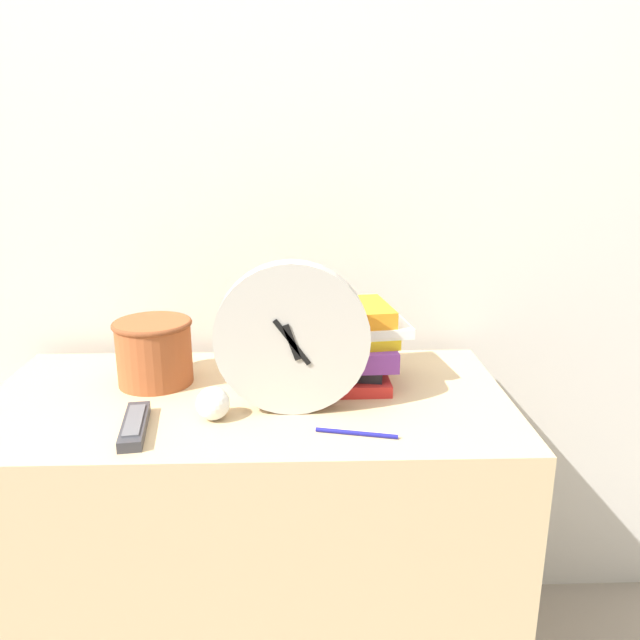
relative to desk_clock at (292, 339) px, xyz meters
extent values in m
cube|color=beige|center=(-0.09, 0.41, 0.31)|extent=(6.00, 0.04, 2.40)
cube|color=tan|center=(-0.09, 0.07, -0.52)|extent=(1.06, 0.54, 0.75)
cylinder|color=#B7B2A8|center=(0.00, 0.00, 0.00)|extent=(0.29, 0.05, 0.29)
cylinder|color=white|center=(0.00, -0.01, 0.00)|extent=(0.26, 0.01, 0.26)
cube|color=black|center=(0.00, -0.02, 0.00)|extent=(0.03, 0.01, 0.07)
cube|color=black|center=(0.00, -0.02, 0.00)|extent=(0.07, 0.01, 0.09)
cylinder|color=black|center=(0.00, -0.02, 0.00)|extent=(0.01, 0.01, 0.01)
cube|color=red|center=(0.10, 0.14, -0.13)|extent=(0.19, 0.18, 0.02)
cube|color=#232328|center=(0.10, 0.15, -0.11)|extent=(0.21, 0.17, 0.02)
cube|color=#7A3899|center=(0.12, 0.13, -0.08)|extent=(0.19, 0.16, 0.04)
cube|color=yellow|center=(0.11, 0.13, -0.05)|extent=(0.23, 0.15, 0.02)
cube|color=white|center=(0.12, 0.16, -0.02)|extent=(0.25, 0.20, 0.02)
cube|color=orange|center=(0.11, 0.16, 0.00)|extent=(0.21, 0.19, 0.03)
cylinder|color=#994C28|center=(-0.30, 0.15, -0.08)|extent=(0.16, 0.16, 0.14)
torus|color=brown|center=(-0.30, 0.15, -0.01)|extent=(0.17, 0.17, 0.01)
cube|color=#333338|center=(-0.28, -0.08, -0.14)|extent=(0.06, 0.17, 0.02)
cube|color=#59595E|center=(-0.28, -0.08, -0.12)|extent=(0.05, 0.13, 0.00)
sphere|color=white|center=(-0.15, -0.03, -0.11)|extent=(0.06, 0.06, 0.06)
cylinder|color=navy|center=(0.11, -0.11, -0.14)|extent=(0.15, 0.04, 0.01)
camera|label=1|loc=(0.02, -1.11, 0.36)|focal=35.00mm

